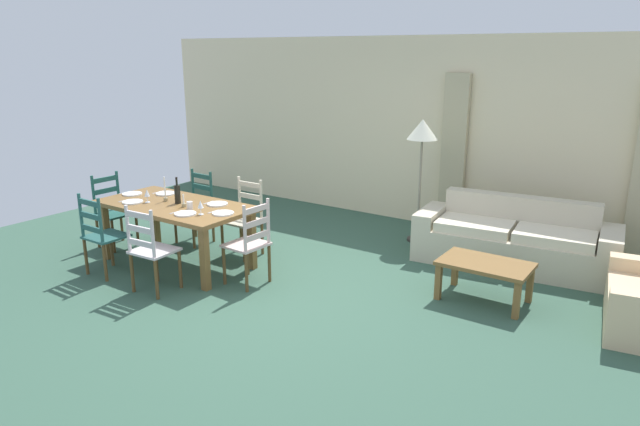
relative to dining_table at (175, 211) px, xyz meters
name	(u,v)px	position (x,y,z in m)	size (l,w,h in m)	color
ground_plane	(279,292)	(1.53, 0.03, -0.67)	(9.60, 9.60, 0.02)	#335543
wall_far	(417,131)	(1.53, 3.33, 0.69)	(9.60, 0.16, 2.70)	beige
curtain_panel_left	(454,154)	(2.16, 3.19, 0.44)	(0.35, 0.08, 2.20)	#BFB288
dining_table	(175,211)	(0.00, 0.00, 0.00)	(1.90, 0.96, 0.75)	brown
dining_chair_near_left	(102,235)	(-0.42, -0.72, -0.19)	(0.42, 0.40, 0.96)	#255550
dining_chair_near_right	(151,249)	(0.42, -0.73, -0.19)	(0.44, 0.42, 0.96)	silver
dining_chair_far_left	(196,207)	(-0.42, 0.72, -0.19)	(0.44, 0.42, 0.96)	#214F46
dining_chair_far_right	(245,218)	(0.44, 0.71, -0.19)	(0.42, 0.40, 0.96)	beige
dining_chair_head_west	(113,211)	(-1.19, -0.01, -0.19)	(0.42, 0.43, 0.96)	#22574E
dining_chair_head_east	(250,243)	(1.14, 0.01, -0.19)	(0.42, 0.44, 0.96)	beige
dinner_plate_near_left	(133,202)	(-0.45, -0.25, 0.10)	(0.24, 0.24, 0.02)	white
fork_near_left	(125,201)	(-0.60, -0.25, 0.09)	(0.02, 0.17, 0.01)	silver
dinner_plate_near_right	(185,214)	(0.45, -0.25, 0.10)	(0.24, 0.24, 0.02)	white
fork_near_right	(176,212)	(0.30, -0.25, 0.09)	(0.02, 0.17, 0.01)	silver
dinner_plate_far_left	(166,194)	(-0.45, 0.25, 0.10)	(0.24, 0.24, 0.02)	white
fork_far_left	(158,192)	(-0.60, 0.25, 0.09)	(0.02, 0.17, 0.01)	silver
dinner_plate_far_right	(217,204)	(0.45, 0.25, 0.10)	(0.24, 0.24, 0.02)	white
fork_far_right	(208,203)	(0.30, 0.25, 0.09)	(0.02, 0.17, 0.01)	silver
dinner_plate_head_west	(132,194)	(-0.78, 0.00, 0.10)	(0.24, 0.24, 0.02)	white
fork_head_west	(125,193)	(-0.93, 0.00, 0.09)	(0.02, 0.17, 0.01)	silver
dinner_plate_head_east	(223,213)	(0.78, 0.00, 0.10)	(0.24, 0.24, 0.02)	white
fork_head_east	(213,212)	(0.63, 0.00, 0.09)	(0.02, 0.17, 0.01)	silver
wine_bottle	(177,194)	(0.02, 0.03, 0.20)	(0.07, 0.07, 0.32)	black
wine_glass_near_left	(147,193)	(-0.31, -0.14, 0.20)	(0.06, 0.06, 0.16)	white
wine_glass_near_right	(200,205)	(0.60, -0.16, 0.20)	(0.06, 0.06, 0.16)	white
coffee_cup_primary	(190,205)	(0.33, -0.07, 0.13)	(0.07, 0.07, 0.09)	beige
candle_tall	(165,194)	(-0.18, 0.02, 0.17)	(0.05, 0.05, 0.30)	#998C66
candle_short	(184,204)	(0.20, -0.04, 0.13)	(0.05, 0.05, 0.15)	#998C66
couch	(515,242)	(3.35, 2.26, -0.37)	(2.35, 1.05, 0.80)	beige
coffee_table	(485,268)	(3.40, 1.04, -0.31)	(0.90, 0.56, 0.42)	brown
standing_lamp	(422,137)	(2.01, 2.44, 0.75)	(0.40, 0.40, 1.64)	#332D28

